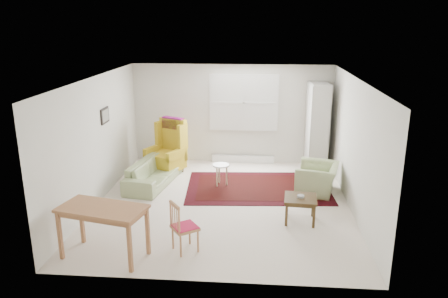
# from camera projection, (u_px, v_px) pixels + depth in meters

# --- Properties ---
(room) EXTENTS (5.04, 5.54, 2.51)m
(room) POSITION_uv_depth(u_px,v_px,m) (225.00, 140.00, 8.62)
(room) COLOR silver
(room) RESTS_ON ground
(rug) EXTENTS (3.21, 2.19, 0.03)m
(rug) POSITION_uv_depth(u_px,v_px,m) (258.00, 187.00, 9.58)
(rug) COLOR black
(rug) RESTS_ON ground
(sofa) EXTENTS (1.01, 1.93, 0.74)m
(sofa) POSITION_uv_depth(u_px,v_px,m) (153.00, 168.00, 9.70)
(sofa) COLOR #8C9966
(sofa) RESTS_ON ground
(armchair) EXTENTS (1.03, 1.12, 0.74)m
(armchair) POSITION_uv_depth(u_px,v_px,m) (317.00, 176.00, 9.25)
(armchair) COLOR #8C9966
(armchair) RESTS_ON ground
(wingback_chair) EXTENTS (1.03, 1.05, 1.31)m
(wingback_chair) POSITION_uv_depth(u_px,v_px,m) (165.00, 147.00, 10.31)
(wingback_chair) COLOR gold
(wingback_chair) RESTS_ON ground
(coffee_table) EXTENTS (0.62, 0.62, 0.47)m
(coffee_table) POSITION_uv_depth(u_px,v_px,m) (300.00, 209.00, 7.94)
(coffee_table) COLOR #3E2B13
(coffee_table) RESTS_ON ground
(stool) EXTENTS (0.41, 0.41, 0.49)m
(stool) POSITION_uv_depth(u_px,v_px,m) (221.00, 175.00, 9.66)
(stool) COLOR white
(stool) RESTS_ON ground
(cabinet) EXTENTS (0.49, 0.87, 2.12)m
(cabinet) POSITION_uv_depth(u_px,v_px,m) (317.00, 127.00, 10.56)
(cabinet) COLOR silver
(cabinet) RESTS_ON ground
(desk) EXTENTS (1.42, 0.94, 0.83)m
(desk) POSITION_uv_depth(u_px,v_px,m) (104.00, 232.00, 6.69)
(desk) COLOR #AE7246
(desk) RESTS_ON ground
(desk_chair) EXTENTS (0.51, 0.51, 0.84)m
(desk_chair) POSITION_uv_depth(u_px,v_px,m) (185.00, 226.00, 6.86)
(desk_chair) COLOR #AE7246
(desk_chair) RESTS_ON ground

